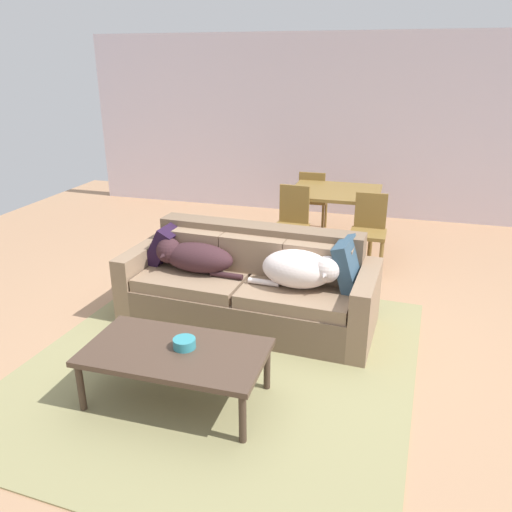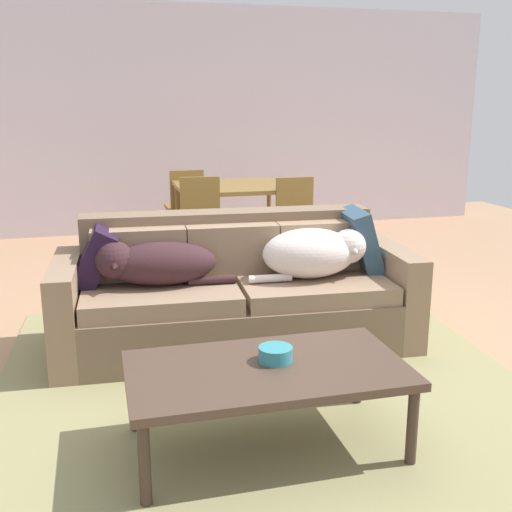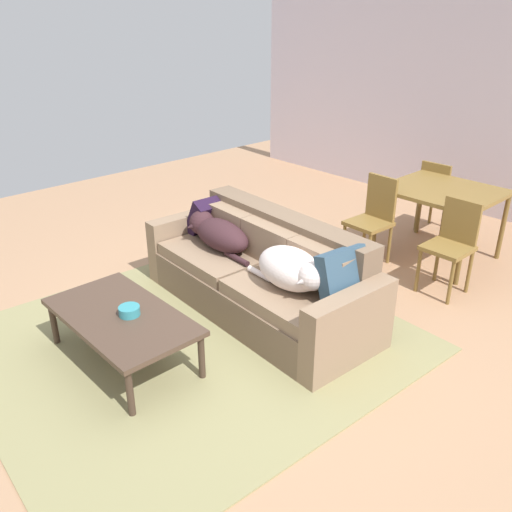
{
  "view_description": "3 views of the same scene",
  "coord_description": "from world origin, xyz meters",
  "px_view_note": "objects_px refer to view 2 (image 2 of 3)",
  "views": [
    {
      "loc": [
        1.06,
        -4.0,
        2.3
      ],
      "look_at": [
        -0.07,
        -0.1,
        0.74
      ],
      "focal_mm": 35.77,
      "sensor_mm": 36.0,
      "label": 1
    },
    {
      "loc": [
        -1.04,
        -3.71,
        1.59
      ],
      "look_at": [
        -0.12,
        -0.14,
        0.66
      ],
      "focal_mm": 43.48,
      "sensor_mm": 36.0,
      "label": 2
    },
    {
      "loc": [
        2.91,
        -2.82,
        2.52
      ],
      "look_at": [
        -0.21,
        0.07,
        0.54
      ],
      "focal_mm": 37.82,
      "sensor_mm": 36.0,
      "label": 3
    }
  ],
  "objects_px": {
    "dining_chair_near_right": "(298,220)",
    "dining_chair_far_left": "(186,204)",
    "throw_pillow_by_left_arm": "(95,256)",
    "dining_chair_near_left": "(202,224)",
    "throw_pillow_by_right_arm": "(360,241)",
    "dog_on_left_cushion": "(153,263)",
    "bowl_on_coffee_table": "(275,354)",
    "dining_table": "(233,192)",
    "coffee_table": "(267,374)",
    "couch": "(235,295)",
    "dog_on_right_cushion": "(314,252)"
  },
  "relations": [
    {
      "from": "dog_on_left_cushion",
      "to": "dining_table",
      "type": "height_order",
      "value": "dining_table"
    },
    {
      "from": "throw_pillow_by_right_arm",
      "to": "dining_chair_far_left",
      "type": "relative_size",
      "value": 0.49
    },
    {
      "from": "throw_pillow_by_left_arm",
      "to": "coffee_table",
      "type": "xyz_separation_m",
      "value": [
        0.74,
        -1.43,
        -0.25
      ]
    },
    {
      "from": "bowl_on_coffee_table",
      "to": "dining_chair_near_left",
      "type": "relative_size",
      "value": 0.17
    },
    {
      "from": "dog_on_right_cushion",
      "to": "dining_table",
      "type": "xyz_separation_m",
      "value": [
        -0.03,
        2.33,
        0.07
      ]
    },
    {
      "from": "bowl_on_coffee_table",
      "to": "dining_chair_far_left",
      "type": "distance_m",
      "value": 4.08
    },
    {
      "from": "throw_pillow_by_right_arm",
      "to": "bowl_on_coffee_table",
      "type": "xyz_separation_m",
      "value": [
        -0.98,
        -1.29,
        -0.2
      ]
    },
    {
      "from": "couch",
      "to": "throw_pillow_by_left_arm",
      "type": "distance_m",
      "value": 0.94
    },
    {
      "from": "bowl_on_coffee_table",
      "to": "dog_on_left_cushion",
      "type": "bearing_deg",
      "value": 109.96
    },
    {
      "from": "dog_on_left_cushion",
      "to": "throw_pillow_by_right_arm",
      "type": "relative_size",
      "value": 2.03
    },
    {
      "from": "throw_pillow_by_right_arm",
      "to": "coffee_table",
      "type": "relative_size",
      "value": 0.34
    },
    {
      "from": "dining_chair_near_right",
      "to": "dining_chair_far_left",
      "type": "relative_size",
      "value": 1.02
    },
    {
      "from": "couch",
      "to": "dog_on_left_cushion",
      "type": "bearing_deg",
      "value": -169.74
    },
    {
      "from": "dining_chair_near_right",
      "to": "dining_chair_far_left",
      "type": "xyz_separation_m",
      "value": [
        -0.87,
        1.24,
        -0.01
      ]
    },
    {
      "from": "couch",
      "to": "coffee_table",
      "type": "height_order",
      "value": "couch"
    },
    {
      "from": "couch",
      "to": "bowl_on_coffee_table",
      "type": "height_order",
      "value": "couch"
    },
    {
      "from": "dining_table",
      "to": "coffee_table",
      "type": "bearing_deg",
      "value": -99.94
    },
    {
      "from": "dining_chair_near_left",
      "to": "dining_chair_far_left",
      "type": "relative_size",
      "value": 1.06
    },
    {
      "from": "bowl_on_coffee_table",
      "to": "dining_chair_far_left",
      "type": "xyz_separation_m",
      "value": [
        0.17,
        4.08,
        0.05
      ]
    },
    {
      "from": "dining_chair_near_left",
      "to": "dining_chair_far_left",
      "type": "height_order",
      "value": "dining_chair_near_left"
    },
    {
      "from": "couch",
      "to": "throw_pillow_by_right_arm",
      "type": "height_order",
      "value": "throw_pillow_by_right_arm"
    },
    {
      "from": "dining_chair_near_right",
      "to": "bowl_on_coffee_table",
      "type": "bearing_deg",
      "value": -109.73
    },
    {
      "from": "throw_pillow_by_left_arm",
      "to": "dining_chair_near_right",
      "type": "relative_size",
      "value": 0.42
    },
    {
      "from": "dog_on_left_cushion",
      "to": "dining_chair_near_left",
      "type": "height_order",
      "value": "dining_chair_near_left"
    },
    {
      "from": "dog_on_right_cushion",
      "to": "coffee_table",
      "type": "bearing_deg",
      "value": -115.65
    },
    {
      "from": "dog_on_left_cushion",
      "to": "dining_table",
      "type": "bearing_deg",
      "value": 69.07
    },
    {
      "from": "dog_on_right_cushion",
      "to": "throw_pillow_by_right_arm",
      "type": "distance_m",
      "value": 0.42
    },
    {
      "from": "couch",
      "to": "dog_on_left_cushion",
      "type": "relative_size",
      "value": 2.71
    },
    {
      "from": "coffee_table",
      "to": "bowl_on_coffee_table",
      "type": "bearing_deg",
      "value": 39.49
    },
    {
      "from": "dog_on_right_cushion",
      "to": "coffee_table",
      "type": "height_order",
      "value": "dog_on_right_cushion"
    },
    {
      "from": "dining_chair_far_left",
      "to": "throw_pillow_by_left_arm",
      "type": "bearing_deg",
      "value": 68.88
    },
    {
      "from": "couch",
      "to": "dining_chair_near_right",
      "type": "bearing_deg",
      "value": 61.69
    },
    {
      "from": "dog_on_right_cushion",
      "to": "dining_chair_far_left",
      "type": "xyz_separation_m",
      "value": [
        -0.42,
        2.94,
        -0.13
      ]
    },
    {
      "from": "coffee_table",
      "to": "dining_table",
      "type": "relative_size",
      "value": 1.15
    },
    {
      "from": "dining_chair_near_right",
      "to": "dining_table",
      "type": "bearing_deg",
      "value": 127.97
    },
    {
      "from": "dog_on_left_cushion",
      "to": "bowl_on_coffee_table",
      "type": "bearing_deg",
      "value": -66.95
    },
    {
      "from": "coffee_table",
      "to": "dining_table",
      "type": "bearing_deg",
      "value": 80.06
    },
    {
      "from": "couch",
      "to": "throw_pillow_by_left_arm",
      "type": "bearing_deg",
      "value": 176.56
    },
    {
      "from": "throw_pillow_by_left_arm",
      "to": "dining_table",
      "type": "xyz_separation_m",
      "value": [
        1.35,
        2.08,
        0.07
      ]
    },
    {
      "from": "dog_on_left_cushion",
      "to": "dining_chair_near_right",
      "type": "height_order",
      "value": "dining_chair_near_right"
    },
    {
      "from": "throw_pillow_by_right_arm",
      "to": "dining_chair_near_left",
      "type": "distance_m",
      "value": 1.78
    },
    {
      "from": "dog_on_right_cushion",
      "to": "dining_chair_near_right",
      "type": "relative_size",
      "value": 0.89
    },
    {
      "from": "coffee_table",
      "to": "dining_chair_near_right",
      "type": "relative_size",
      "value": 1.42
    },
    {
      "from": "dog_on_left_cushion",
      "to": "dining_chair_near_left",
      "type": "distance_m",
      "value": 1.74
    },
    {
      "from": "throw_pillow_by_left_arm",
      "to": "dining_table",
      "type": "relative_size",
      "value": 0.34
    },
    {
      "from": "bowl_on_coffee_table",
      "to": "dining_table",
      "type": "xyz_separation_m",
      "value": [
        0.56,
        3.46,
        0.25
      ]
    },
    {
      "from": "bowl_on_coffee_table",
      "to": "dining_chair_near_left",
      "type": "xyz_separation_m",
      "value": [
        0.14,
        2.85,
        0.06
      ]
    },
    {
      "from": "throw_pillow_by_left_arm",
      "to": "dog_on_right_cushion",
      "type": "bearing_deg",
      "value": -10.04
    },
    {
      "from": "dog_on_right_cushion",
      "to": "bowl_on_coffee_table",
      "type": "relative_size",
      "value": 5.0
    },
    {
      "from": "couch",
      "to": "dining_chair_near_left",
      "type": "distance_m",
      "value": 1.58
    }
  ]
}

